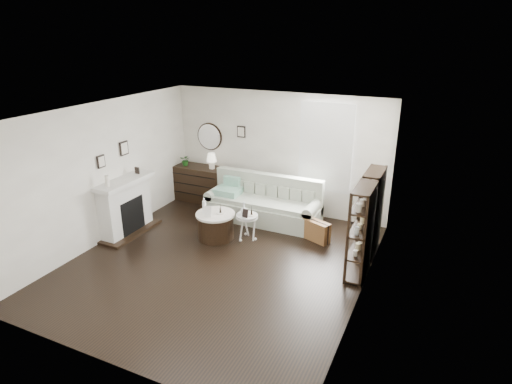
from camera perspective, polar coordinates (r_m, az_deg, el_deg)
The scene contains 18 objects.
room at distance 9.25m, azimuth 7.10°, elevation 6.09°, with size 5.50×5.50×5.50m.
fireplace at distance 9.06m, azimuth -16.94°, elevation -2.06°, with size 0.50×1.40×1.84m.
shelf_unit_far at distance 8.09m, azimuth 15.09°, elevation -2.62°, with size 0.30×0.80×1.60m.
shelf_unit_near at distance 7.28m, azimuth 13.78°, elevation -5.20°, with size 0.30×0.80×1.60m.
sofa at distance 9.36m, azimuth 1.04°, elevation -1.81°, with size 2.50×0.87×0.97m.
quilt at distance 9.50m, azimuth -3.78°, elevation 0.11°, with size 0.55×0.45×0.14m, color #227D5E.
suitcase at distance 8.57m, azimuth 7.92°, elevation -5.09°, with size 0.62×0.21×0.41m, color brown.
dresser at distance 10.49m, azimuth -7.57°, elevation 1.16°, with size 1.28×0.55×0.86m.
table_lamp at distance 10.11m, azimuth -5.93°, elevation 4.14°, with size 0.23×0.23×0.37m, color beige, non-canonical shape.
potted_plant at distance 10.44m, azimuth -9.37°, elevation 4.22°, with size 0.24×0.21×0.27m, color #184F16.
drum_table at distance 8.57m, azimuth -5.39°, elevation -4.48°, with size 0.78×0.78×0.54m.
pedestal_table at distance 8.40m, azimuth -1.21°, elevation -3.34°, with size 0.44×0.44×0.53m.
eiffel_drum at distance 8.43m, azimuth -4.78°, elevation -2.30°, with size 0.10×0.10×0.17m, color black, non-canonical shape.
bottle_drum at distance 8.42m, azimuth -6.93°, elevation -1.83°, with size 0.07×0.07×0.32m, color silver.
card_frame_drum at distance 8.29m, azimuth -6.47°, elevation -2.60°, with size 0.16×0.01×0.21m, color white.
eiffel_ped at distance 8.34m, azimuth -0.60°, elevation -2.58°, with size 0.09×0.09×0.16m, color black, non-canonical shape.
flask_ped at distance 8.38m, azimuth -1.63°, elevation -2.14°, with size 0.13×0.13×0.25m, color silver, non-canonical shape.
card_frame_ped at distance 8.25m, azimuth -1.44°, elevation -2.85°, with size 0.12×0.01×0.17m, color black.
Camera 1 is at (3.43, -5.84, 3.92)m, focal length 30.00 mm.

